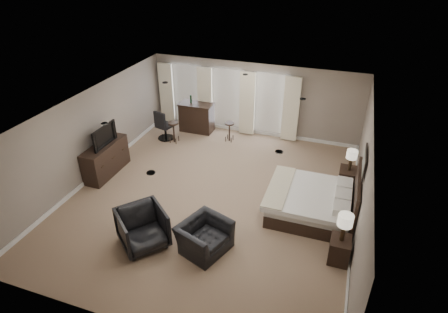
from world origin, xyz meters
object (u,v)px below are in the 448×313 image
(dresser, at_px, (106,159))
(armchair_near, at_px, (204,232))
(bed, at_px, (310,191))
(tv, at_px, (103,143))
(lamp_near, at_px, (344,228))
(armchair_far, at_px, (142,227))
(desk_chair, at_px, (165,125))
(bar_stool_right, at_px, (229,132))
(bar_counter, at_px, (197,117))
(nightstand_near, at_px, (339,250))
(lamp_far, at_px, (351,160))
(nightstand_far, at_px, (347,179))
(bar_stool_left, at_px, (174,132))

(dresser, relative_size, armchair_near, 1.53)
(bed, bearing_deg, tv, -179.67)
(lamp_near, bearing_deg, armchair_far, -167.37)
(desk_chair, bearing_deg, bar_stool_right, -149.24)
(armchair_near, relative_size, bar_counter, 0.88)
(bed, xyz_separation_m, nightstand_near, (0.89, -1.45, -0.38))
(tv, distance_m, desk_chair, 2.76)
(bar_counter, bearing_deg, desk_chair, -129.15)
(lamp_far, relative_size, tv, 0.57)
(nightstand_far, bearing_deg, bar_counter, 158.68)
(lamp_near, xyz_separation_m, tv, (-6.92, 1.41, 0.13))
(dresser, xyz_separation_m, bar_stool_left, (1.03, 2.51, -0.11))
(bed, relative_size, dresser, 1.26)
(armchair_near, height_order, bar_stool_left, armchair_near)
(bar_stool_right, bearing_deg, lamp_far, -23.21)
(nightstand_far, xyz_separation_m, lamp_near, (0.00, -2.90, 0.59))
(desk_chair, bearing_deg, bed, 169.87)
(bed, xyz_separation_m, nightstand_far, (0.89, 1.45, -0.35))
(tv, bearing_deg, desk_chair, -13.45)
(bed, distance_m, tv, 6.04)
(bar_stool_right, bearing_deg, tv, -131.20)
(bed, distance_m, armchair_near, 2.93)
(bed, bearing_deg, bar_stool_left, 153.62)
(nightstand_far, height_order, bar_stool_right, bar_stool_right)
(nightstand_far, bearing_deg, tv, -167.89)
(nightstand_far, xyz_separation_m, bar_counter, (-5.49, 2.14, 0.22))
(tv, distance_m, bar_stool_right, 4.36)
(dresser, bearing_deg, bar_stool_right, 48.80)
(dresser, bearing_deg, lamp_far, 12.11)
(dresser, height_order, armchair_near, dresser)
(nightstand_near, relative_size, bar_stool_left, 0.77)
(lamp_far, distance_m, bar_stool_left, 6.01)
(nightstand_near, distance_m, dresser, 7.07)
(lamp_near, distance_m, bar_stool_right, 6.22)
(nightstand_near, height_order, armchair_far, armchair_far)
(bed, bearing_deg, armchair_near, -134.15)
(bed, relative_size, armchair_far, 2.04)
(bar_stool_left, bearing_deg, nightstand_near, -33.71)
(nightstand_near, height_order, tv, tv)
(nightstand_near, height_order, bar_stool_left, bar_stool_left)
(lamp_far, relative_size, bar_counter, 0.49)
(bar_counter, bearing_deg, bed, -38.00)
(lamp_far, relative_size, armchair_far, 0.59)
(bar_stool_left, xyz_separation_m, bar_stool_right, (1.80, 0.72, -0.03))
(armchair_near, relative_size, bar_stool_left, 1.45)
(lamp_far, xyz_separation_m, bar_stool_left, (-5.89, 1.03, -0.57))
(lamp_near, bearing_deg, nightstand_far, 90.00)
(bar_stool_right, bearing_deg, nightstand_far, -23.21)
(bed, bearing_deg, bar_counter, 142.00)
(bar_counter, bearing_deg, armchair_far, -78.91)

